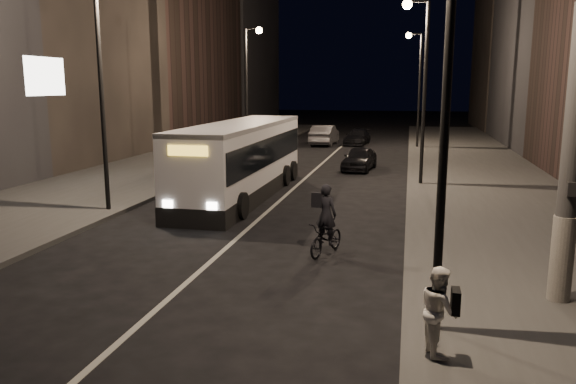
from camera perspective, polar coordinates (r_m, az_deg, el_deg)
The scene contains 16 objects.
ground at distance 15.66m, azimuth -7.05°, elevation -6.33°, with size 180.00×180.00×0.00m, color black.
sidewalk_right at distance 28.68m, azimuth 19.03°, elevation 1.17°, with size 7.00×70.00×0.16m, color #383936.
sidewalk_left at distance 31.51m, azimuth -13.34°, elevation 2.28°, with size 7.00×70.00×0.16m, color #383936.
building_row_left at distance 47.93m, azimuth -14.68°, elevation 18.16°, with size 8.00×61.00×22.00m, color black.
streetlight_right_near at distance 10.14m, azimuth 14.52°, elevation 14.82°, with size 1.20×0.44×8.12m.
streetlight_right_mid at distance 26.12m, azimuth 13.21°, elevation 12.22°, with size 1.20×0.44×8.12m.
streetlight_right_far at distance 42.12m, azimuth 12.90°, elevation 11.59°, with size 1.20×0.44×8.12m.
streetlight_left_near at distance 20.86m, azimuth -17.95°, elevation 12.41°, with size 1.20×0.44×8.12m.
streetlight_left_far at distance 37.57m, azimuth -3.87°, elevation 11.96°, with size 1.20×0.44×8.12m.
utility_pole at distance 12.69m, azimuth 26.62°, elevation 0.45°, with size 0.46×0.53×6.00m.
city_bus at distance 23.43m, azimuth -4.71°, elevation 3.61°, with size 2.77×11.44×3.07m.
cyclist_on_bicycle at distance 15.40m, azimuth 3.93°, elevation -3.98°, with size 1.14×1.84×2.01m.
pedestrian_woman at distance 9.84m, azimuth 15.09°, elevation -11.52°, with size 0.73×0.57×1.51m, color white.
car_near at distance 31.02m, azimuth 7.26°, elevation 3.40°, with size 1.51×3.75×1.28m, color black.
car_mid at distance 43.96m, azimuth 3.71°, elevation 5.80°, with size 1.63×4.68×1.54m, color #3D3D40.
car_far at distance 44.40m, azimuth 7.05°, elevation 5.55°, with size 1.63×4.01×1.17m, color black.
Camera 1 is at (5.00, -14.11, 4.59)m, focal length 35.00 mm.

